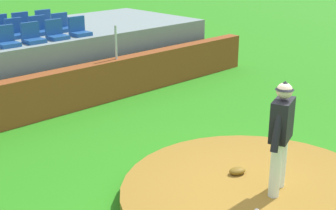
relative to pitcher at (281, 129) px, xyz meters
name	(u,v)px	position (x,y,z in m)	size (l,w,h in m)	color
ground_plane	(257,203)	(-0.17, 0.23, -1.31)	(60.00, 60.00, 0.00)	#2B8A19
pitchers_mound	(257,196)	(-0.17, 0.23, -1.18)	(4.39, 4.39, 0.26)	olive
pitcher	(281,129)	(0.00, 0.00, 0.00)	(0.79, 0.41, 1.81)	white
fielding_glove	(237,171)	(0.01, 0.78, -0.99)	(0.30, 0.20, 0.11)	brown
brick_barrier	(59,92)	(-0.17, 6.13, -0.78)	(13.53, 0.40, 1.06)	brown
fence_post_right	(116,42)	(1.62, 6.13, 0.20)	(0.06, 0.06, 0.89)	silver
bleacher_platform	(9,63)	(-0.17, 8.69, -0.51)	(11.75, 4.04, 1.60)	gray
stadium_chair_1	(6,40)	(-0.84, 7.22, 0.44)	(0.48, 0.44, 0.50)	#1E4F97
stadium_chair_2	(33,36)	(-0.16, 7.20, 0.44)	(0.48, 0.44, 0.50)	#1E4F97
stadium_chair_3	(56,33)	(0.51, 7.20, 0.44)	(0.48, 0.44, 0.50)	#1E4F97
stadium_chair_4	(79,30)	(1.22, 7.21, 0.44)	(0.48, 0.44, 0.50)	#1E4F97
stadium_chair_7	(16,32)	(-0.15, 8.11, 0.44)	(0.48, 0.44, 0.50)	#1E4F97
stadium_chair_8	(40,29)	(0.53, 8.09, 0.44)	(0.48, 0.44, 0.50)	#1E4F97
stadium_chair_9	(62,26)	(1.24, 8.10, 0.44)	(0.48, 0.44, 0.50)	#1E4F97
stadium_chair_12	(1,27)	(-0.14, 9.01, 0.44)	(0.48, 0.44, 0.50)	#1E4F97
stadium_chair_13	(22,25)	(0.51, 9.01, 0.44)	(0.48, 0.44, 0.50)	#1E4F97
stadium_chair_14	(45,22)	(1.24, 9.02, 0.44)	(0.48, 0.44, 0.50)	#1E4F97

